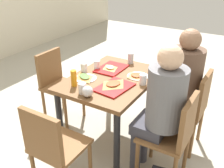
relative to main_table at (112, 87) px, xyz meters
name	(u,v)px	position (x,y,z in m)	size (l,w,h in m)	color
ground_plane	(112,136)	(0.00, 0.00, -0.64)	(10.00, 10.00, 0.02)	#B2AD9E
main_table	(112,87)	(0.00, 0.00, 0.00)	(1.06, 0.78, 0.73)	brown
chair_near_left	(174,133)	(-0.26, -0.77, -0.12)	(0.40, 0.40, 0.86)	brown
chair_near_right	(192,105)	(0.26, -0.77, -0.12)	(0.40, 0.40, 0.86)	brown
chair_far_side	(57,81)	(0.00, 0.77, -0.12)	(0.40, 0.40, 0.86)	brown
chair_left_end	(53,146)	(-0.91, 0.00, -0.12)	(0.40, 0.40, 0.86)	brown
person_in_red	(161,104)	(-0.26, -0.63, 0.12)	(0.32, 0.42, 1.27)	#383842
person_in_brown_jacket	(181,80)	(0.26, -0.63, 0.12)	(0.32, 0.42, 1.27)	#383842
tray_red_near	(114,87)	(-0.19, -0.14, 0.11)	(0.36, 0.26, 0.02)	#B21414
tray_red_far	(112,68)	(0.19, 0.12, 0.11)	(0.36, 0.26, 0.02)	#B21414
paper_plate_center	(86,78)	(-0.16, 0.22, 0.11)	(0.22, 0.22, 0.01)	white
paper_plate_near_edge	(138,76)	(0.16, -0.22, 0.11)	(0.22, 0.22, 0.01)	white
pizza_slice_a	(113,84)	(-0.16, -0.11, 0.13)	(0.25, 0.20, 0.02)	#C68C47
pizza_slice_b	(110,67)	(0.17, 0.12, 0.13)	(0.20, 0.21, 0.02)	tan
pizza_slice_c	(84,77)	(-0.16, 0.23, 0.12)	(0.24, 0.26, 0.02)	#C68C47
pizza_slice_d	(136,75)	(0.14, -0.21, 0.12)	(0.23, 0.23, 0.02)	tan
plastic_cup_a	(84,67)	(-0.03, 0.33, 0.15)	(0.07, 0.07, 0.10)	white
plastic_cup_b	(143,79)	(0.03, -0.33, 0.15)	(0.07, 0.07, 0.10)	white
plastic_cup_c	(82,88)	(-0.42, 0.06, 0.15)	(0.07, 0.07, 0.10)	white
plastic_cup_d	(97,65)	(0.11, 0.25, 0.15)	(0.07, 0.07, 0.10)	white
soda_can	(131,58)	(0.45, 0.02, 0.17)	(0.07, 0.07, 0.12)	#B7BCC6
condiment_bottle	(74,78)	(-0.34, 0.22, 0.18)	(0.06, 0.06, 0.16)	orange
foil_bundle	(88,92)	(-0.45, -0.02, 0.15)	(0.10, 0.10, 0.10)	silver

